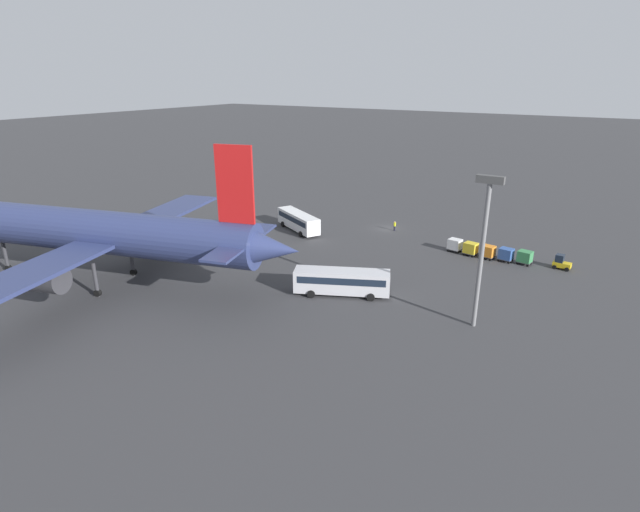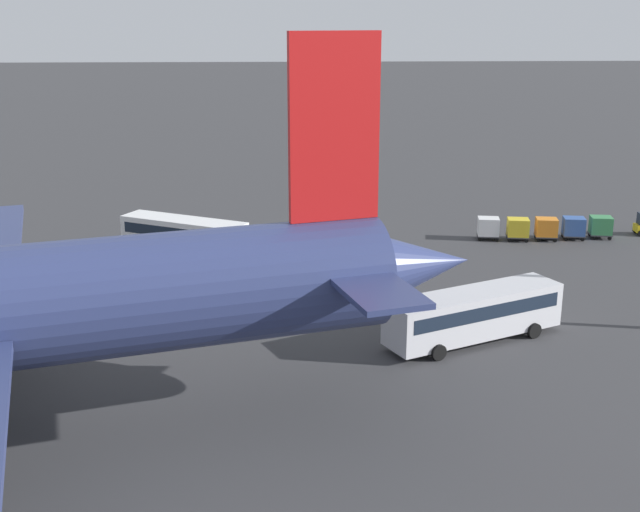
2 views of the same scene
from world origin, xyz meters
TOP-DOWN VIEW (x-y plane):
  - ground_plane at (0.00, 0.00)m, footprint 600.00×600.00m
  - airplane at (21.40, 43.42)m, footprint 54.75×47.35m
  - shuttle_bus_near at (13.12, 9.59)m, footprint 11.28×7.69m
  - shuttle_bus_far at (-7.26, 29.69)m, footprint 12.16×7.63m
  - baggage_tug at (-29.74, 4.99)m, footprint 2.49×1.79m
  - worker_person at (-1.64, 0.48)m, footprint 0.38×0.38m
  - cargo_cart_green at (-24.90, 5.98)m, footprint 2.25×1.99m
  - cargo_cart_blue at (-22.26, 6.20)m, footprint 2.25×1.99m
  - cargo_cart_orange at (-19.62, 6.40)m, footprint 2.25×1.99m
  - cargo_cart_yellow at (-16.98, 6.36)m, footprint 2.25×1.99m
  - cargo_cart_white at (-14.34, 5.87)m, footprint 2.25×1.99m
  - light_pole at (-23.96, 29.15)m, footprint 2.80×0.70m

SIDE VIEW (x-z plane):
  - ground_plane at x=0.00m, z-range 0.00..0.00m
  - worker_person at x=-1.64m, z-range 0.00..1.74m
  - baggage_tug at x=-29.74m, z-range -0.11..1.99m
  - cargo_cart_green at x=-24.90m, z-range 0.16..2.22m
  - cargo_cart_blue at x=-22.26m, z-range 0.16..2.22m
  - cargo_cart_orange at x=-19.62m, z-range 0.16..2.22m
  - cargo_cart_yellow at x=-16.98m, z-range 0.16..2.22m
  - cargo_cart_white at x=-14.34m, z-range 0.16..2.22m
  - shuttle_bus_near at x=13.12m, z-range 0.32..3.56m
  - shuttle_bus_far at x=-7.26m, z-range 0.32..3.60m
  - airplane at x=21.40m, z-range -2.38..16.83m
  - light_pole at x=-23.96m, z-range 1.97..18.91m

